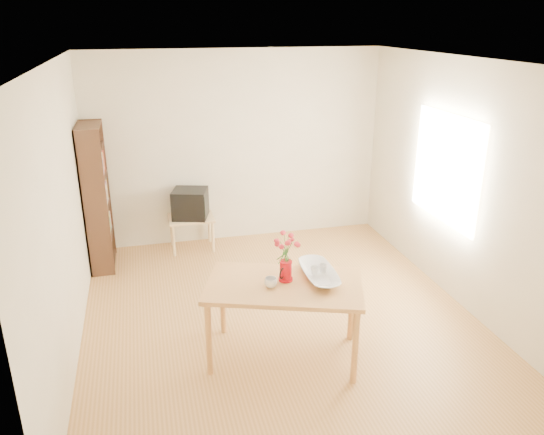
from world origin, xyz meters
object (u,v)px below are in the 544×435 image
object	(u,v)px
pitcher	(286,271)
television	(190,203)
table	(284,292)
bowl	(319,257)
mug	(271,283)

from	to	relation	value
pitcher	television	distance (m)	2.69
table	bowl	distance (m)	0.45
pitcher	television	world-z (taller)	pitcher
mug	bowl	size ratio (longest dim) A/B	0.26
pitcher	mug	xyz separation A→B (m)	(-0.16, -0.09, -0.04)
pitcher	mug	distance (m)	0.19
table	pitcher	xyz separation A→B (m)	(0.03, 0.06, 0.17)
pitcher	bowl	world-z (taller)	bowl
table	mug	bearing A→B (deg)	-146.53
table	pitcher	world-z (taller)	pitcher
mug	bowl	bearing A→B (deg)	-165.15
table	television	bearing A→B (deg)	121.34
pitcher	bowl	size ratio (longest dim) A/B	0.45
television	table	bearing A→B (deg)	-61.96
pitcher	mug	world-z (taller)	pitcher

